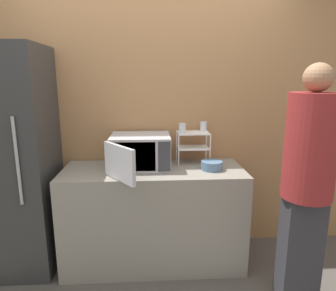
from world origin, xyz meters
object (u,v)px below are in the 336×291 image
object	(u,v)px
person	(308,175)
glass_front_left	(182,128)
microwave	(140,151)
refrigerator	(8,163)
glass_back_right	(203,126)
bowl	(212,166)
dish_rack	(193,141)

from	to	relation	value
person	glass_front_left	bearing A→B (deg)	140.31
microwave	refrigerator	distance (m)	1.11
glass_back_right	person	world-z (taller)	person
bowl	person	distance (m)	0.77
microwave	dish_rack	xyz separation A→B (m)	(0.49, 0.12, 0.07)
microwave	glass_front_left	distance (m)	0.43
dish_rack	microwave	bearing A→B (deg)	-166.62
microwave	refrigerator	world-z (taller)	refrigerator
refrigerator	microwave	bearing A→B (deg)	2.70
person	refrigerator	world-z (taller)	refrigerator
dish_rack	bowl	xyz separation A→B (m)	(0.13, -0.23, -0.17)
dish_rack	glass_back_right	xyz separation A→B (m)	(0.10, 0.06, 0.13)
glass_back_right	bowl	world-z (taller)	glass_back_right
bowl	person	size ratio (longest dim) A/B	0.10
glass_back_right	bowl	xyz separation A→B (m)	(0.03, -0.29, -0.30)
dish_rack	bowl	bearing A→B (deg)	-60.02
person	dish_rack	bearing A→B (deg)	134.03
microwave	dish_rack	size ratio (longest dim) A/B	2.57
microwave	glass_front_left	xyz separation A→B (m)	(0.38, 0.06, 0.19)
glass_front_left	microwave	bearing A→B (deg)	-170.92
glass_front_left	glass_back_right	size ratio (longest dim) A/B	1.00
glass_back_right	bowl	size ratio (longest dim) A/B	0.50
glass_back_right	dish_rack	bearing A→B (deg)	-150.62
dish_rack	person	bearing A→B (deg)	-45.97
microwave	glass_front_left	bearing A→B (deg)	9.08
glass_back_right	person	distance (m)	1.02
dish_rack	person	xyz separation A→B (m)	(0.71, -0.73, -0.10)
person	refrigerator	xyz separation A→B (m)	(-2.31, 0.57, -0.03)
microwave	dish_rack	world-z (taller)	dish_rack
glass_back_right	refrigerator	bearing A→B (deg)	-172.40
microwave	refrigerator	size ratio (longest dim) A/B	0.39
glass_back_right	person	size ratio (longest dim) A/B	0.05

